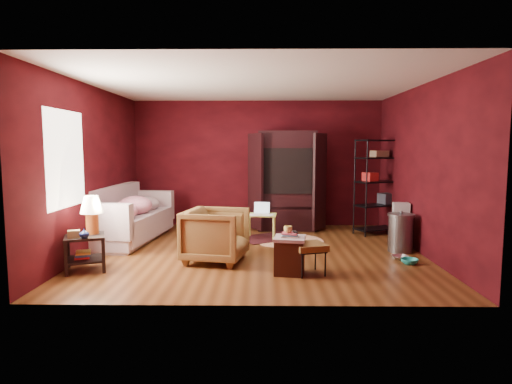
# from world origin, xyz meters

# --- Properties ---
(room) EXTENTS (5.54, 5.04, 2.84)m
(room) POSITION_xyz_m (-0.04, -0.01, 1.40)
(room) COLOR brown
(room) RESTS_ON ground
(sofa) EXTENTS (0.85, 2.29, 0.87)m
(sofa) POSITION_xyz_m (-2.40, 0.80, 0.44)
(sofa) COLOR #AA9399
(sofa) RESTS_ON ground
(armchair) EXTENTS (0.99, 1.03, 0.91)m
(armchair) POSITION_xyz_m (-0.61, -0.64, 0.46)
(armchair) COLOR black
(armchair) RESTS_ON ground
(pet_bowl_steel) EXTENTS (0.25, 0.12, 0.25)m
(pet_bowl_steel) POSITION_xyz_m (2.30, -0.48, 0.12)
(pet_bowl_steel) COLOR silver
(pet_bowl_steel) RESTS_ON ground
(pet_bowl_turquoise) EXTENTS (0.27, 0.13, 0.26)m
(pet_bowl_turquoise) POSITION_xyz_m (2.35, -0.74, 0.13)
(pet_bowl_turquoise) COLOR #24ABA5
(pet_bowl_turquoise) RESTS_ON ground
(vase) EXTENTS (0.16, 0.16, 0.13)m
(vase) POSITION_xyz_m (-2.36, -1.34, 0.58)
(vase) COLOR #0D1745
(vase) RESTS_ON side_table
(mug) EXTENTS (0.13, 0.11, 0.12)m
(mug) POSITION_xyz_m (0.47, -1.25, 0.64)
(mug) COLOR #DED46C
(mug) RESTS_ON hamper
(side_table) EXTENTS (0.70, 0.70, 1.07)m
(side_table) POSITION_xyz_m (-2.41, -1.08, 0.64)
(side_table) COLOR black
(side_table) RESTS_ON ground
(sofa_cushions) EXTENTS (1.17, 2.37, 0.96)m
(sofa_cushions) POSITION_xyz_m (-2.42, 0.81, 0.47)
(sofa_cushions) COLOR #AA9399
(sofa_cushions) RESTS_ON sofa
(hamper) EXTENTS (0.49, 0.49, 0.60)m
(hamper) POSITION_xyz_m (0.49, -1.26, 0.27)
(hamper) COLOR #3D170E
(hamper) RESTS_ON ground
(footstool) EXTENTS (0.53, 0.53, 0.44)m
(footstool) POSITION_xyz_m (0.77, -1.28, 0.38)
(footstool) COLOR black
(footstool) RESTS_ON ground
(rug_round) EXTENTS (1.61, 1.61, 0.01)m
(rug_round) POSITION_xyz_m (0.62, 0.83, 0.01)
(rug_round) COLOR #F8ECCE
(rug_round) RESTS_ON ground
(rug_oriental) EXTENTS (1.37, 1.24, 0.01)m
(rug_oriental) POSITION_xyz_m (0.25, 1.07, 0.02)
(rug_oriental) COLOR #46121A
(rug_oriental) RESTS_ON ground
(laptop_desk) EXTENTS (0.60, 0.48, 0.70)m
(laptop_desk) POSITION_xyz_m (0.09, 1.02, 0.43)
(laptop_desk) COLOR #EAFF74
(laptop_desk) RESTS_ON ground
(tv_armoire) EXTENTS (1.67, 0.88, 2.11)m
(tv_armoire) POSITION_xyz_m (0.64, 2.01, 1.10)
(tv_armoire) COLOR black
(tv_armoire) RESTS_ON ground
(wire_shelving) EXTENTS (1.03, 0.76, 1.93)m
(wire_shelving) POSITION_xyz_m (2.49, 1.58, 1.06)
(wire_shelving) COLOR black
(wire_shelving) RESTS_ON ground
(small_stand) EXTENTS (0.44, 0.44, 0.79)m
(small_stand) POSITION_xyz_m (2.58, 0.44, 0.59)
(small_stand) COLOR black
(small_stand) RESTS_ON ground
(trash_can) EXTENTS (0.59, 0.59, 0.70)m
(trash_can) POSITION_xyz_m (2.46, 0.04, 0.33)
(trash_can) COLOR slate
(trash_can) RESTS_ON ground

